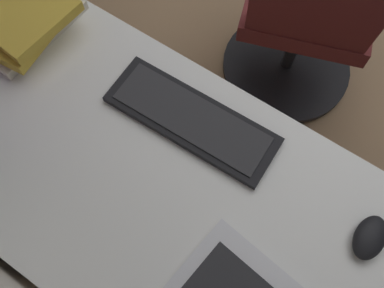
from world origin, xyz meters
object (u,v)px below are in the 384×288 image
drawer_pedestal (89,177)px  book_stack_near (19,16)px  keyboard_main (192,119)px  office_chair (307,17)px  mouse_main (370,238)px

drawer_pedestal → book_stack_near: book_stack_near is taller
drawer_pedestal → book_stack_near: bearing=-35.8°
keyboard_main → office_chair: bearing=-93.0°
drawer_pedestal → office_chair: (-0.30, -0.86, 0.11)m
drawer_pedestal → keyboard_main: bearing=-142.8°
mouse_main → book_stack_near: size_ratio=0.35×
mouse_main → book_stack_near: (0.98, -0.00, 0.03)m
mouse_main → book_stack_near: book_stack_near is taller
keyboard_main → office_chair: size_ratio=0.44×
drawer_pedestal → keyboard_main: (-0.26, -0.20, 0.39)m
mouse_main → book_stack_near: 0.98m
mouse_main → keyboard_main: bearing=-2.6°
drawer_pedestal → mouse_main: size_ratio=6.68×
drawer_pedestal → office_chair: 0.92m
keyboard_main → mouse_main: bearing=177.4°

